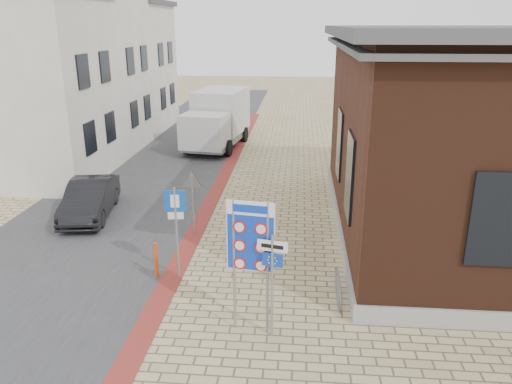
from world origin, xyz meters
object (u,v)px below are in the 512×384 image
(sedan, at_px, (90,199))
(essen_sign, at_px, (272,270))
(box_truck, at_px, (217,119))
(parking_sign, at_px, (176,217))
(bollard, at_px, (156,260))
(border_sign, at_px, (251,239))

(sedan, relative_size, essen_sign, 1.63)
(box_truck, distance_m, parking_sign, 15.90)
(box_truck, xyz_separation_m, bollard, (0.81, -15.92, -1.13))
(bollard, bearing_deg, sedan, 130.05)
(border_sign, xyz_separation_m, bollard, (-2.91, 2.30, -1.80))
(border_sign, bearing_deg, bollard, 150.24)
(border_sign, height_order, parking_sign, border_sign)
(sedan, relative_size, box_truck, 0.65)
(essen_sign, relative_size, bollard, 2.37)
(box_truck, height_order, essen_sign, box_truck)
(border_sign, bearing_deg, essen_sign, -13.24)
(sedan, height_order, parking_sign, parking_sign)
(essen_sign, height_order, parking_sign, parking_sign)
(box_truck, relative_size, essen_sign, 2.52)
(box_truck, height_order, border_sign, same)
(essen_sign, bearing_deg, sedan, 148.98)
(sedan, distance_m, bollard, 5.89)
(essen_sign, bearing_deg, bollard, 156.96)
(bollard, bearing_deg, parking_sign, 7.87)
(box_truck, distance_m, essen_sign, 18.89)
(essen_sign, relative_size, parking_sign, 0.95)
(essen_sign, distance_m, parking_sign, 3.81)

